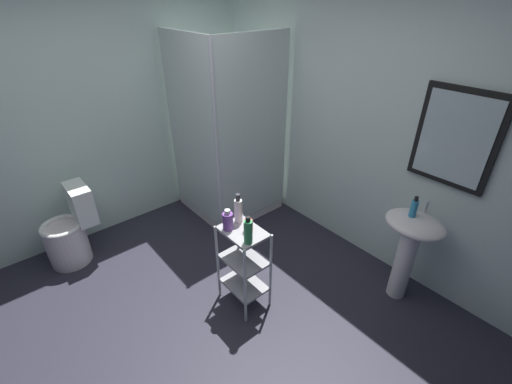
{
  "coord_description": "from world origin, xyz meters",
  "views": [
    {
      "loc": [
        1.65,
        -0.8,
        2.3
      ],
      "look_at": [
        -0.18,
        0.75,
        0.88
      ],
      "focal_mm": 23.96,
      "sensor_mm": 36.0,
      "label": 1
    }
  ],
  "objects_px": {
    "hand_soap_bottle": "(414,208)",
    "rinse_cup": "(248,226)",
    "storage_cart": "(244,261)",
    "lotion_bottle_white": "(238,210)",
    "shower_stall": "(228,176)",
    "body_wash_bottle_green": "(248,231)",
    "conditioner_bottle_purple": "(228,221)",
    "pedestal_sink": "(410,241)",
    "toilet": "(70,232)"
  },
  "relations": [
    {
      "from": "storage_cart",
      "to": "hand_soap_bottle",
      "type": "height_order",
      "value": "hand_soap_bottle"
    },
    {
      "from": "shower_stall",
      "to": "body_wash_bottle_green",
      "type": "height_order",
      "value": "shower_stall"
    },
    {
      "from": "pedestal_sink",
      "to": "storage_cart",
      "type": "bearing_deg",
      "value": -127.06
    },
    {
      "from": "toilet",
      "to": "shower_stall",
      "type": "bearing_deg",
      "value": 80.6
    },
    {
      "from": "conditioner_bottle_purple",
      "to": "rinse_cup",
      "type": "relative_size",
      "value": 1.8
    },
    {
      "from": "shower_stall",
      "to": "toilet",
      "type": "xyz_separation_m",
      "value": [
        -0.27,
        -1.66,
        -0.15
      ]
    },
    {
      "from": "pedestal_sink",
      "to": "conditioner_bottle_purple",
      "type": "xyz_separation_m",
      "value": [
        -0.89,
        -1.13,
        0.24
      ]
    },
    {
      "from": "shower_stall",
      "to": "body_wash_bottle_green",
      "type": "xyz_separation_m",
      "value": [
        1.35,
        -0.79,
        0.37
      ]
    },
    {
      "from": "hand_soap_bottle",
      "to": "body_wash_bottle_green",
      "type": "height_order",
      "value": "hand_soap_bottle"
    },
    {
      "from": "conditioner_bottle_purple",
      "to": "shower_stall",
      "type": "bearing_deg",
      "value": 144.48
    },
    {
      "from": "body_wash_bottle_green",
      "to": "rinse_cup",
      "type": "xyz_separation_m",
      "value": [
        -0.11,
        0.09,
        -0.05
      ]
    },
    {
      "from": "hand_soap_bottle",
      "to": "body_wash_bottle_green",
      "type": "distance_m",
      "value": 1.27
    },
    {
      "from": "pedestal_sink",
      "to": "toilet",
      "type": "relative_size",
      "value": 1.07
    },
    {
      "from": "storage_cart",
      "to": "lotion_bottle_white",
      "type": "relative_size",
      "value": 2.98
    },
    {
      "from": "pedestal_sink",
      "to": "lotion_bottle_white",
      "type": "height_order",
      "value": "lotion_bottle_white"
    },
    {
      "from": "conditioner_bottle_purple",
      "to": "pedestal_sink",
      "type": "bearing_deg",
      "value": 51.7
    },
    {
      "from": "rinse_cup",
      "to": "conditioner_bottle_purple",
      "type": "bearing_deg",
      "value": -139.53
    },
    {
      "from": "toilet",
      "to": "rinse_cup",
      "type": "bearing_deg",
      "value": 32.32
    },
    {
      "from": "storage_cart",
      "to": "pedestal_sink",
      "type": "bearing_deg",
      "value": 52.94
    },
    {
      "from": "storage_cart",
      "to": "conditioner_bottle_purple",
      "type": "xyz_separation_m",
      "value": [
        -0.09,
        -0.07,
        0.38
      ]
    },
    {
      "from": "pedestal_sink",
      "to": "body_wash_bottle_green",
      "type": "xyz_separation_m",
      "value": [
        -0.67,
        -1.12,
        0.26
      ]
    },
    {
      "from": "storage_cart",
      "to": "conditioner_bottle_purple",
      "type": "bearing_deg",
      "value": -142.8
    },
    {
      "from": "rinse_cup",
      "to": "pedestal_sink",
      "type": "bearing_deg",
      "value": 53.05
    },
    {
      "from": "pedestal_sink",
      "to": "rinse_cup",
      "type": "height_order",
      "value": "rinse_cup"
    },
    {
      "from": "pedestal_sink",
      "to": "storage_cart",
      "type": "distance_m",
      "value": 1.34
    },
    {
      "from": "body_wash_bottle_green",
      "to": "rinse_cup",
      "type": "height_order",
      "value": "body_wash_bottle_green"
    },
    {
      "from": "toilet",
      "to": "hand_soap_bottle",
      "type": "distance_m",
      "value": 3.05
    },
    {
      "from": "shower_stall",
      "to": "rinse_cup",
      "type": "bearing_deg",
      "value": -29.42
    },
    {
      "from": "pedestal_sink",
      "to": "rinse_cup",
      "type": "xyz_separation_m",
      "value": [
        -0.77,
        -1.03,
        0.21
      ]
    },
    {
      "from": "storage_cart",
      "to": "rinse_cup",
      "type": "distance_m",
      "value": 0.35
    },
    {
      "from": "shower_stall",
      "to": "conditioner_bottle_purple",
      "type": "xyz_separation_m",
      "value": [
        1.12,
        -0.8,
        0.35
      ]
    },
    {
      "from": "rinse_cup",
      "to": "storage_cart",
      "type": "bearing_deg",
      "value": -130.57
    },
    {
      "from": "body_wash_bottle_green",
      "to": "shower_stall",
      "type": "bearing_deg",
      "value": 149.69
    },
    {
      "from": "toilet",
      "to": "lotion_bottle_white",
      "type": "distance_m",
      "value": 1.77
    },
    {
      "from": "storage_cart",
      "to": "rinse_cup",
      "type": "bearing_deg",
      "value": 49.43
    },
    {
      "from": "toilet",
      "to": "hand_soap_bottle",
      "type": "relative_size",
      "value": 4.35
    },
    {
      "from": "pedestal_sink",
      "to": "storage_cart",
      "type": "height_order",
      "value": "pedestal_sink"
    },
    {
      "from": "shower_stall",
      "to": "pedestal_sink",
      "type": "xyz_separation_m",
      "value": [
        2.02,
        0.33,
        0.12
      ]
    },
    {
      "from": "hand_soap_bottle",
      "to": "shower_stall",
      "type": "bearing_deg",
      "value": -171.06
    },
    {
      "from": "pedestal_sink",
      "to": "storage_cart",
      "type": "xyz_separation_m",
      "value": [
        -0.8,
        -1.06,
        -0.14
      ]
    },
    {
      "from": "pedestal_sink",
      "to": "conditioner_bottle_purple",
      "type": "bearing_deg",
      "value": -128.3
    },
    {
      "from": "hand_soap_bottle",
      "to": "rinse_cup",
      "type": "distance_m",
      "value": 1.26
    },
    {
      "from": "pedestal_sink",
      "to": "hand_soap_bottle",
      "type": "bearing_deg",
      "value": -153.06
    },
    {
      "from": "pedestal_sink",
      "to": "rinse_cup",
      "type": "relative_size",
      "value": 8.48
    },
    {
      "from": "lotion_bottle_white",
      "to": "pedestal_sink",
      "type": "bearing_deg",
      "value": 47.83
    },
    {
      "from": "shower_stall",
      "to": "body_wash_bottle_green",
      "type": "relative_size",
      "value": 9.04
    },
    {
      "from": "toilet",
      "to": "conditioner_bottle_purple",
      "type": "height_order",
      "value": "conditioner_bottle_purple"
    },
    {
      "from": "conditioner_bottle_purple",
      "to": "body_wash_bottle_green",
      "type": "bearing_deg",
      "value": 3.36
    },
    {
      "from": "hand_soap_bottle",
      "to": "rinse_cup",
      "type": "height_order",
      "value": "hand_soap_bottle"
    },
    {
      "from": "pedestal_sink",
      "to": "lotion_bottle_white",
      "type": "bearing_deg",
      "value": -132.17
    }
  ]
}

